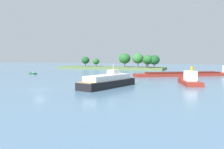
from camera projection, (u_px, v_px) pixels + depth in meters
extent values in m
plane|color=slate|center=(40.00, 90.00, 52.90)|extent=(400.00, 400.00, 0.00)
cube|color=#566B3D|center=(111.00, 68.00, 143.90)|extent=(65.32, 17.82, 1.22)
cylinder|color=#513823|center=(86.00, 65.00, 149.42)|extent=(0.44, 0.44, 1.90)
ellipsoid|color=#194C23|center=(86.00, 60.00, 149.20)|extent=(4.97, 4.97, 4.47)
cylinder|color=#513823|center=(96.00, 65.00, 147.07)|extent=(0.44, 0.44, 1.55)
ellipsoid|color=#235B28|center=(96.00, 61.00, 146.89)|extent=(4.10, 4.10, 3.69)
cylinder|color=#513823|center=(125.00, 65.00, 140.45)|extent=(0.44, 0.44, 2.35)
ellipsoid|color=#235B28|center=(125.00, 58.00, 140.15)|extent=(6.87, 6.87, 6.19)
cylinder|color=#513823|center=(138.00, 65.00, 139.36)|extent=(0.44, 0.44, 2.46)
ellipsoid|color=#2D6B33|center=(138.00, 58.00, 139.06)|extent=(6.66, 6.66, 5.99)
cylinder|color=#513823|center=(146.00, 65.00, 137.15)|extent=(0.44, 0.44, 2.22)
ellipsoid|color=#194C23|center=(146.00, 60.00, 136.93)|extent=(4.57, 4.57, 4.11)
cylinder|color=#513823|center=(148.00, 66.00, 134.00)|extent=(0.44, 0.44, 2.00)
ellipsoid|color=#2D6B33|center=(148.00, 60.00, 133.76)|extent=(5.47, 5.47, 4.92)
cylinder|color=#513823|center=(148.00, 65.00, 131.26)|extent=(0.44, 0.44, 2.69)
ellipsoid|color=#235B28|center=(148.00, 59.00, 131.00)|extent=(5.25, 5.25, 4.72)
cylinder|color=#513823|center=(154.00, 66.00, 131.71)|extent=(0.44, 0.44, 1.95)
ellipsoid|color=#194C23|center=(154.00, 60.00, 131.45)|extent=(6.02, 6.02, 5.42)
cube|color=slate|center=(124.00, 77.00, 82.63)|extent=(3.25, 4.43, 0.44)
cube|color=beige|center=(124.00, 76.00, 82.90)|extent=(1.00, 0.81, 0.50)
cube|color=black|center=(125.00, 77.00, 80.45)|extent=(0.41, 0.39, 0.56)
cube|color=black|center=(108.00, 84.00, 56.78)|extent=(9.00, 18.19, 1.72)
cube|color=white|center=(108.00, 77.00, 56.66)|extent=(7.33, 14.28, 1.30)
cube|color=white|center=(113.00, 72.00, 58.35)|extent=(2.64, 2.86, 1.10)
cube|color=#937551|center=(88.00, 82.00, 51.03)|extent=(4.86, 4.13, 0.16)
cylinder|color=silver|center=(113.00, 67.00, 58.25)|extent=(0.10, 0.10, 1.40)
cube|color=maroon|center=(186.00, 75.00, 90.08)|extent=(37.79, 26.50, 1.05)
cube|color=#4F1812|center=(183.00, 73.00, 89.75)|extent=(26.92, 19.31, 0.50)
cube|color=maroon|center=(136.00, 75.00, 86.43)|extent=(3.12, 4.28, 0.95)
cube|color=#19472D|center=(33.00, 73.00, 100.08)|extent=(5.27, 3.38, 0.55)
cube|color=white|center=(33.00, 72.00, 99.76)|extent=(0.71, 0.76, 0.50)
cube|color=black|center=(30.00, 73.00, 102.12)|extent=(0.39, 0.41, 0.56)
cube|color=maroon|center=(190.00, 83.00, 62.02)|extent=(7.17, 11.81, 1.08)
cube|color=maroon|center=(186.00, 78.00, 65.81)|extent=(4.46, 4.05, 0.60)
cube|color=white|center=(190.00, 76.00, 61.58)|extent=(3.69, 4.49, 2.60)
cylinder|color=gold|center=(192.00, 69.00, 60.08)|extent=(0.70, 0.70, 1.20)
cylinder|color=black|center=(185.00, 80.00, 67.62)|extent=(0.76, 0.49, 0.70)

